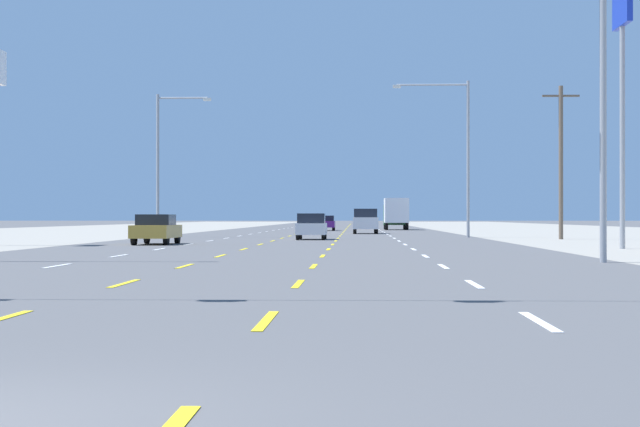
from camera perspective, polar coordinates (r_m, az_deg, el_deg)
name	(u,v)px	position (r m, az deg, el deg)	size (l,w,h in m)	color
ground_plane	(314,236)	(72.72, -0.31, -1.24)	(572.00, 572.00, 0.00)	#4C4C4F
lane_markings	(329,230)	(111.20, 0.49, -0.87)	(10.64, 227.60, 0.01)	white
sedan_far_left_nearest	(156,229)	(52.27, -8.79, -0.82)	(1.80, 4.50, 1.46)	#B28C33
hatchback_center_turn_near	(312,226)	(62.49, -0.46, -0.69)	(1.72, 3.90, 1.54)	silver
suv_inner_right_mid	(365,221)	(84.57, 2.46, -0.39)	(1.98, 4.90, 1.98)	silver
sedan_center_turn_midfar	(326,223)	(102.91, 0.31, -0.50)	(1.80, 4.50, 1.46)	#4C196B
box_truck_far_right_far	(396,212)	(109.62, 4.10, 0.08)	(2.40, 7.20, 3.23)	#235B2D
pole_sign_right_row_1	(622,39)	(46.73, 15.92, 9.00)	(0.24, 2.53, 11.33)	gray
streetlight_right_row_0	(591,78)	(32.39, 14.37, 7.05)	(3.57, 0.26, 9.44)	gray
streetlight_left_row_1	(163,155)	(70.45, -8.43, 3.13)	(3.62, 0.26, 9.39)	gray
streetlight_right_row_1	(460,146)	(69.65, 7.52, 3.64)	(4.99, 0.26, 10.19)	gray
utility_pole_right_row_1	(561,159)	(64.87, 12.81, 2.86)	(2.20, 0.26, 9.16)	brown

